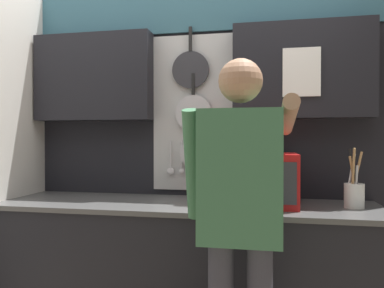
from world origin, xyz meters
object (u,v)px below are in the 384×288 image
knife_block (203,187)px  person (240,204)px  utensil_crock (354,193)px  microwave (258,179)px

knife_block → person: size_ratio=0.17×
utensil_crock → person: (-0.63, -0.58, 0.01)m
utensil_crock → person: 0.85m
microwave → knife_block: 0.34m
knife_block → person: bearing=-64.9°
knife_block → person: (0.27, -0.58, -0.00)m
utensil_crock → knife_block: bearing=-179.9°
knife_block → person: person is taller
person → microwave: bearing=83.1°
microwave → person: bearing=-96.9°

